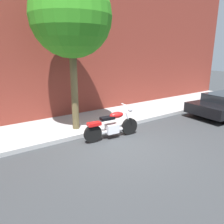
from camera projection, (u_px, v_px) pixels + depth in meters
The scene contains 5 objects.
ground_plane at pixel (120, 146), 6.92m from camera, with size 60.00×60.00×0.00m, color #303335.
sidewalk at pixel (82, 123), 8.94m from camera, with size 22.39×2.52×0.14m, color #9D9D9D.
building_facade at pixel (61, 8), 8.92m from camera, with size 22.39×0.50×9.23m, color maroon.
motorcycle at pixel (112, 126), 7.45m from camera, with size 2.06×0.70×1.11m.
street_tree at pixel (71, 17), 7.12m from camera, with size 2.72×2.72×5.39m.
Camera 1 is at (-3.89, -5.06, 2.89)m, focal length 34.92 mm.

